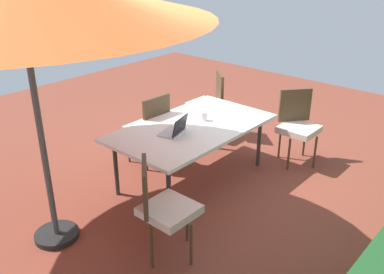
{
  "coord_description": "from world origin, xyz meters",
  "views": [
    {
      "loc": [
        3.55,
        3.1,
        2.71
      ],
      "look_at": [
        0.0,
        0.0,
        0.58
      ],
      "focal_mm": 39.77,
      "sensor_mm": 36.0,
      "label": 1
    }
  ],
  "objects_px": {
    "chair_southwest": "(210,101)",
    "chair_northwest": "(298,123)",
    "chair_south": "(150,125)",
    "dining_table": "(192,129)",
    "cup": "(204,116)",
    "chair_northeast": "(162,205)",
    "laptop": "(175,130)"
  },
  "relations": [
    {
      "from": "chair_southwest",
      "to": "chair_northwest",
      "type": "relative_size",
      "value": 1.0
    },
    {
      "from": "chair_south",
      "to": "dining_table",
      "type": "bearing_deg",
      "value": 94.29
    },
    {
      "from": "dining_table",
      "to": "cup",
      "type": "distance_m",
      "value": 0.25
    },
    {
      "from": "chair_northeast",
      "to": "chair_south",
      "type": "bearing_deg",
      "value": 2.51
    },
    {
      "from": "chair_northeast",
      "to": "laptop",
      "type": "xyz_separation_m",
      "value": [
        -0.96,
        -0.74,
        0.22
      ]
    },
    {
      "from": "chair_northwest",
      "to": "laptop",
      "type": "distance_m",
      "value": 1.78
    },
    {
      "from": "chair_south",
      "to": "cup",
      "type": "bearing_deg",
      "value": 112.4
    },
    {
      "from": "chair_northeast",
      "to": "chair_southwest",
      "type": "bearing_deg",
      "value": -16.98
    },
    {
      "from": "chair_northwest",
      "to": "dining_table",
      "type": "bearing_deg",
      "value": -168.41
    },
    {
      "from": "chair_northwest",
      "to": "laptop",
      "type": "relative_size",
      "value": 2.61
    },
    {
      "from": "chair_south",
      "to": "laptop",
      "type": "height_order",
      "value": "chair_south"
    },
    {
      "from": "chair_south",
      "to": "chair_northeast",
      "type": "distance_m",
      "value": 1.9
    },
    {
      "from": "chair_northwest",
      "to": "laptop",
      "type": "xyz_separation_m",
      "value": [
        1.62,
        -0.72,
        0.22
      ]
    },
    {
      "from": "chair_south",
      "to": "cup",
      "type": "distance_m",
      "value": 0.79
    },
    {
      "from": "chair_northeast",
      "to": "laptop",
      "type": "height_order",
      "value": "chair_northeast"
    },
    {
      "from": "chair_south",
      "to": "chair_southwest",
      "type": "distance_m",
      "value": 1.28
    },
    {
      "from": "chair_northeast",
      "to": "laptop",
      "type": "bearing_deg",
      "value": -9.58
    },
    {
      "from": "laptop",
      "to": "cup",
      "type": "distance_m",
      "value": 0.54
    },
    {
      "from": "laptop",
      "to": "chair_south",
      "type": "bearing_deg",
      "value": -126.58
    },
    {
      "from": "chair_south",
      "to": "chair_northwest",
      "type": "distance_m",
      "value": 1.97
    },
    {
      "from": "laptop",
      "to": "chair_southwest",
      "type": "bearing_deg",
      "value": -170.9
    },
    {
      "from": "chair_south",
      "to": "laptop",
      "type": "distance_m",
      "value": 0.79
    },
    {
      "from": "chair_northeast",
      "to": "cup",
      "type": "relative_size",
      "value": 8.96
    },
    {
      "from": "laptop",
      "to": "chair_northwest",
      "type": "bearing_deg",
      "value": 140.05
    },
    {
      "from": "chair_northwest",
      "to": "chair_northeast",
      "type": "relative_size",
      "value": 1.0
    },
    {
      "from": "chair_southwest",
      "to": "cup",
      "type": "bearing_deg",
      "value": -12.54
    },
    {
      "from": "chair_south",
      "to": "laptop",
      "type": "relative_size",
      "value": 2.61
    },
    {
      "from": "chair_northwest",
      "to": "laptop",
      "type": "height_order",
      "value": "chair_northwest"
    },
    {
      "from": "dining_table",
      "to": "chair_south",
      "type": "xyz_separation_m",
      "value": [
        0.03,
        -0.71,
        -0.13
      ]
    },
    {
      "from": "dining_table",
      "to": "chair_northeast",
      "type": "relative_size",
      "value": 2.05
    },
    {
      "from": "laptop",
      "to": "cup",
      "type": "xyz_separation_m",
      "value": [
        -0.53,
        -0.01,
        0.01
      ]
    },
    {
      "from": "chair_southwest",
      "to": "laptop",
      "type": "bearing_deg",
      "value": -22.83
    }
  ]
}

